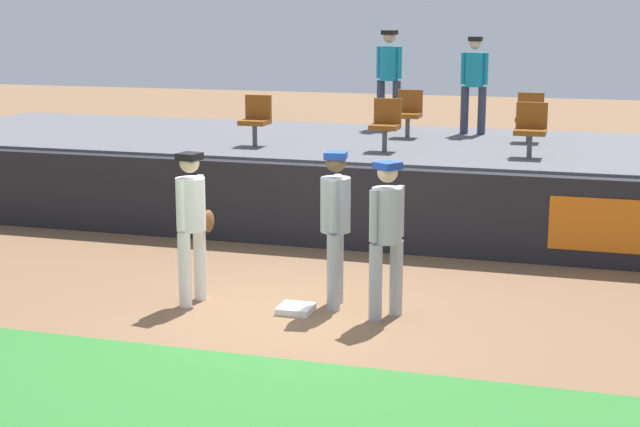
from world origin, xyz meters
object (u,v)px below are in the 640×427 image
seat_front_right (531,127)px  player_runner_visitor (335,218)px  seat_front_center (386,122)px  seat_front_left (256,118)px  seat_back_center (409,111)px  player_fielder_home (192,217)px  first_base (296,309)px  player_coach_visitor (387,229)px  seat_back_right (530,115)px  spectator_hooded (474,78)px  spectator_capped (389,72)px

seat_front_right → player_runner_visitor: bearing=-114.2°
seat_front_center → seat_front_left: same height
seat_back_center → player_fielder_home: bearing=-101.7°
first_base → player_runner_visitor: (0.38, 0.36, 1.06)m
player_fielder_home → player_coach_visitor: (2.39, 0.11, -0.01)m
player_runner_visitor → seat_back_right: (1.75, 6.06, 0.67)m
seat_front_right → seat_front_center: same height
seat_front_right → spectator_hooded: 2.93m
spectator_hooded → player_runner_visitor: bearing=84.2°
seat_front_right → spectator_hooded: spectator_hooded is taller
player_fielder_home → seat_front_center: 4.86m
seat_back_right → player_coach_visitor: bearing=-99.6°
player_coach_visitor → seat_back_center: seat_back_center is taller
player_runner_visitor → first_base: bearing=-55.0°
seat_back_right → first_base: bearing=-108.4°
player_fielder_home → spectator_capped: 7.77m
player_coach_visitor → seat_front_left: seat_front_left is taller
first_base → player_coach_visitor: bearing=5.9°
first_base → spectator_capped: 8.00m
seat_back_right → player_fielder_home: bearing=-118.3°
first_base → player_coach_visitor: (1.07, 0.11, 1.03)m
seat_back_center → seat_back_right: bearing=-0.0°
player_coach_visitor → spectator_capped: (-1.69, 7.52, 1.30)m
seat_back_right → seat_front_center: 2.78m
first_base → seat_front_left: (-2.21, 4.62, 1.73)m
player_runner_visitor → seat_front_left: seat_front_left is taller
seat_back_center → seat_front_left: (-2.23, -1.80, 0.00)m
player_fielder_home → seat_back_center: seat_back_center is taller
player_fielder_home → spectator_capped: bearing=-175.6°
first_base → player_coach_visitor: 1.49m
seat_front_center → seat_front_right: bearing=0.0°
player_fielder_home → player_coach_visitor: player_fielder_home is taller
player_fielder_home → seat_front_left: 4.76m
player_runner_visitor → player_coach_visitor: 0.73m
seat_front_left → seat_front_center: bearing=-0.0°
player_coach_visitor → spectator_hooded: 7.21m
seat_front_left → seat_back_right: bearing=22.5°
spectator_capped → player_coach_visitor: bearing=114.6°
seat_front_center → spectator_capped: 3.13m
seat_back_center → spectator_capped: 1.50m
player_runner_visitor → seat_front_right: 4.72m
first_base → player_runner_visitor: size_ratio=0.21×
first_base → spectator_hooded: size_ratio=0.23×
seat_back_center → seat_front_center: 1.80m
first_base → spectator_capped: size_ratio=0.22×
seat_back_center → spectator_hooded: size_ratio=0.48×
seat_back_right → seat_front_center: same height
player_coach_visitor → seat_front_right: bearing=-161.5°
player_fielder_home → spectator_capped: (0.69, 7.63, 1.30)m
seat_back_center → seat_front_center: (-0.00, -1.80, -0.00)m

